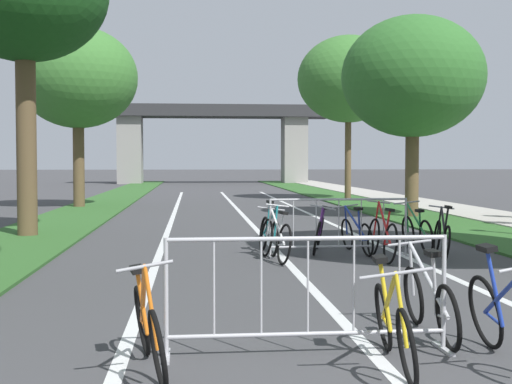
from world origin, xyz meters
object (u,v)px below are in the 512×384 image
object	(u,v)px
bicycle_green_7	(417,232)
bicycle_orange_4	(148,328)
bicycle_silver_8	(429,301)
bicycle_blue_0	(356,234)
bicycle_red_6	(382,238)
tree_left_maple_mid	(78,78)
bicycle_purple_3	(319,233)
bicycle_yellow_9	(393,325)
tree_right_oak_near	(413,77)
bicycle_teal_1	(269,234)
tree_right_pine_far	(348,79)
crowd_barrier_second	(339,227)
crowd_barrier_nearest	(308,295)
bicycle_blue_10	(511,320)
bicycle_black_5	(442,238)
bicycle_white_2	(275,239)

from	to	relation	value
bicycle_green_7	bicycle_orange_4	bearing A→B (deg)	-125.13
bicycle_green_7	bicycle_silver_8	size ratio (longest dim) A/B	0.95
bicycle_blue_0	bicycle_red_6	bearing A→B (deg)	-83.16
tree_left_maple_mid	bicycle_purple_3	size ratio (longest dim) A/B	4.18
bicycle_yellow_9	bicycle_purple_3	bearing A→B (deg)	-89.79
tree_right_oak_near	bicycle_teal_1	xyz separation A→B (m)	(-5.25, -7.97, -3.89)
bicycle_blue_0	bicycle_teal_1	bearing A→B (deg)	171.62
bicycle_teal_1	bicycle_purple_3	distance (m)	0.97
bicycle_red_6	tree_right_oak_near	bearing A→B (deg)	68.10
bicycle_purple_3	bicycle_yellow_9	distance (m)	7.35
tree_right_pine_far	tree_right_oak_near	bearing A→B (deg)	-91.21
bicycle_orange_4	bicycle_purple_3	bearing A→B (deg)	-121.33
tree_right_pine_far	tree_left_maple_mid	bearing A→B (deg)	-159.43
crowd_barrier_second	bicycle_blue_0	xyz separation A→B (m)	(0.41, 0.37, -0.17)
bicycle_teal_1	bicycle_purple_3	bearing A→B (deg)	-176.23
tree_right_oak_near	crowd_barrier_nearest	distance (m)	16.15
bicycle_purple_3	bicycle_blue_10	size ratio (longest dim) A/B	0.91
bicycle_teal_1	bicycle_green_7	distance (m)	2.85
crowd_barrier_nearest	bicycle_orange_4	xyz separation A→B (m)	(-1.37, -0.40, -0.17)
bicycle_orange_4	bicycle_silver_8	distance (m)	2.79
tree_right_oak_near	bicycle_purple_3	world-z (taller)	tree_right_oak_near
crowd_barrier_second	bicycle_blue_0	distance (m)	0.58
tree_left_maple_mid	bicycle_blue_10	distance (m)	22.28
bicycle_teal_1	bicycle_black_5	bearing A→B (deg)	159.71
tree_left_maple_mid	bicycle_green_7	xyz separation A→B (m)	(8.45, -13.41, -4.42)
tree_right_pine_far	bicycle_blue_10	distance (m)	25.73
bicycle_teal_1	bicycle_blue_10	distance (m)	7.31
bicycle_blue_0	bicycle_blue_10	distance (m)	7.18
tree_right_oak_near	bicycle_black_5	xyz separation A→B (m)	(-2.27, -8.78, -3.90)
bicycle_black_5	bicycle_orange_4	bearing A→B (deg)	-115.35
bicycle_blue_0	bicycle_green_7	distance (m)	1.22
bicycle_blue_0	bicycle_silver_8	world-z (taller)	bicycle_silver_8
tree_right_pine_far	bicycle_purple_3	size ratio (longest dim) A/B	4.56
crowd_barrier_nearest	bicycle_red_6	distance (m)	6.15
bicycle_purple_3	bicycle_orange_4	world-z (taller)	bicycle_orange_4
bicycle_white_2	bicycle_red_6	size ratio (longest dim) A/B	1.03
tree_left_maple_mid	bicycle_orange_4	bearing A→B (deg)	-79.45
bicycle_teal_1	bicycle_white_2	world-z (taller)	bicycle_teal_1
crowd_barrier_second	bicycle_yellow_9	bearing A→B (deg)	-98.20
bicycle_silver_8	bicycle_blue_10	distance (m)	1.05
crowd_barrier_second	bicycle_silver_8	distance (m)	5.82
bicycle_teal_1	bicycle_black_5	world-z (taller)	bicycle_teal_1
bicycle_purple_3	bicycle_yellow_9	size ratio (longest dim) A/B	0.96
bicycle_teal_1	bicycle_silver_8	distance (m)	6.28
crowd_barrier_second	bicycle_silver_8	size ratio (longest dim) A/B	1.51
bicycle_orange_4	bicycle_red_6	distance (m)	7.12
bicycle_purple_3	bicycle_yellow_9	xyz separation A→B (m)	(-0.71, -7.32, -0.00)
bicycle_orange_4	bicycle_green_7	distance (m)	8.57
bicycle_silver_8	bicycle_blue_10	size ratio (longest dim) A/B	0.97
bicycle_blue_0	bicycle_blue_10	size ratio (longest dim) A/B	0.94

